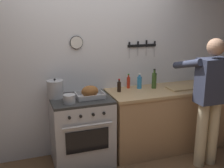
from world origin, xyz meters
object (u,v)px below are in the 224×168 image
bottle_soy_sauce (119,86)px  saucepan (69,99)px  roasting_pan (90,93)px  bottle_hot_sauce (128,82)px  bottle_olive_oil (154,80)px  stove (82,130)px  cutting_board (181,88)px  stock_pot (55,89)px  bottle_dish_soap (139,82)px  person_cook (210,95)px

bottle_soy_sauce → saucepan: bearing=-161.8°
roasting_pan → bottle_hot_sauce: size_ratio=1.69×
bottle_olive_oil → stove: bearing=-175.4°
bottle_soy_sauce → stove: bearing=-170.6°
cutting_board → bottle_hot_sauce: bottle_hot_sauce is taller
saucepan → stove: bearing=41.0°
stock_pot → bottle_soy_sauce: 0.86m
stove → stock_pot: (-0.30, 0.12, 0.56)m
bottle_dish_soap → bottle_hot_sauce: bearing=155.5°
person_cook → stock_pot: 1.95m
stove → person_cook: person_cook is taller
bottle_dish_soap → bottle_hot_sauce: size_ratio=1.05×
bottle_olive_oil → person_cook: bearing=-57.5°
bottle_dish_soap → bottle_hot_sauce: 0.16m
bottle_olive_oil → stock_pot: bearing=178.6°
person_cook → bottle_dish_soap: size_ratio=7.62×
stove → stock_pot: size_ratio=3.56×
stove → bottle_hot_sauce: bearing=16.1°
saucepan → cutting_board: saucepan is taller
bottle_hot_sauce → bottle_dish_soap: bearing=-24.5°
cutting_board → bottle_dish_soap: 0.59m
stock_pot → cutting_board: 1.75m
stock_pot → bottle_dish_soap: bearing=1.5°
roasting_pan → saucepan: bearing=-159.4°
cutting_board → bottle_hot_sauce: (-0.69, 0.28, 0.08)m
person_cook → bottle_soy_sauce: 1.17m
bottle_dish_soap → bottle_soy_sauce: bearing=-170.0°
stock_pot → saucepan: stock_pot is taller
stove → bottle_hot_sauce: (0.75, 0.22, 0.54)m
stove → cutting_board: cutting_board is taller
cutting_board → bottle_olive_oil: bearing=156.7°
stove → saucepan: size_ratio=6.10×
stock_pot → cutting_board: stock_pot is taller
stove → person_cook: bearing=-21.0°
bottle_olive_oil → saucepan: bearing=-169.5°
stove → bottle_dish_soap: bottle_dish_soap is taller
person_cook → stock_pot: bearing=69.8°
bottle_soy_sauce → bottle_dish_soap: (0.33, 0.06, 0.02)m
stove → saucepan: saucepan is taller
saucepan → bottle_soy_sauce: (0.73, 0.24, 0.02)m
bottle_hot_sauce → roasting_pan: bearing=-158.0°
roasting_pan → bottle_hot_sauce: bottle_hot_sauce is taller
person_cook → roasting_pan: (-1.41, 0.54, 0.02)m
stock_pot → cutting_board: bearing=-6.0°
roasting_pan → bottle_dish_soap: bottle_dish_soap is taller
stock_pot → saucepan: size_ratio=1.72×
bottle_dish_soap → bottle_hot_sauce: (-0.14, 0.06, -0.00)m
bottle_soy_sauce → bottle_olive_oil: bottle_olive_oil is taller
stove → bottle_olive_oil: 1.23m
bottle_hot_sauce → saucepan: bearing=-158.5°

